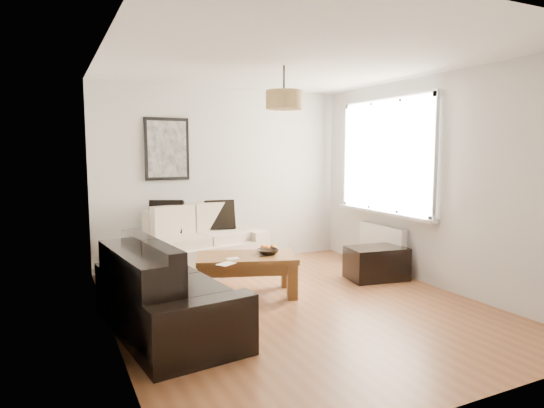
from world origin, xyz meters
name	(u,v)px	position (x,y,z in m)	size (l,w,h in m)	color
floor	(296,305)	(0.00, 0.00, 0.00)	(4.50, 4.50, 0.00)	brown
ceiling	(297,60)	(0.00, 0.00, 2.60)	(3.80, 4.50, 0.00)	white
wall_back	(224,176)	(0.00, 2.25, 1.30)	(3.80, 0.04, 2.60)	silver
wall_front	(470,211)	(0.00, -2.25, 1.30)	(3.80, 0.04, 2.60)	silver
wall_left	(108,193)	(-1.90, 0.00, 1.30)	(0.04, 4.50, 2.60)	silver
wall_right	(431,181)	(1.90, 0.00, 1.30)	(0.04, 4.50, 2.60)	silver
window_bay	(387,156)	(1.86, 0.80, 1.60)	(0.14, 1.90, 1.60)	white
radiator	(382,243)	(1.82, 0.80, 0.38)	(0.10, 0.90, 0.52)	white
poster	(167,149)	(-0.85, 2.22, 1.70)	(0.62, 0.04, 0.87)	black
pendant_shade	(284,100)	(0.00, 0.30, 2.23)	(0.40, 0.40, 0.20)	tan
loveseat_cream	(199,242)	(-0.54, 1.78, 0.43)	(1.75, 0.95, 0.87)	beige
sofa_leather	(167,289)	(-1.43, -0.11, 0.40)	(1.83, 0.89, 0.79)	black
coffee_table	(247,275)	(-0.34, 0.58, 0.23)	(1.15, 0.63, 0.47)	brown
ottoman	(376,263)	(1.45, 0.46, 0.21)	(0.75, 0.48, 0.43)	black
cushion_left	(166,217)	(-0.93, 1.99, 0.77)	(0.46, 0.14, 0.46)	black
cushion_right	(220,215)	(-0.16, 1.99, 0.76)	(0.42, 0.13, 0.42)	black
fruit_bowl	(268,252)	(-0.09, 0.51, 0.50)	(0.25, 0.25, 0.06)	black
orange_a	(267,248)	(-0.04, 0.64, 0.51)	(0.08, 0.08, 0.08)	orange
orange_b	(273,248)	(0.04, 0.65, 0.51)	(0.09, 0.09, 0.09)	orange
orange_c	(263,248)	(-0.07, 0.70, 0.51)	(0.07, 0.07, 0.07)	#FF5115
papers	(226,264)	(-0.70, 0.28, 0.47)	(0.19, 0.13, 0.01)	white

